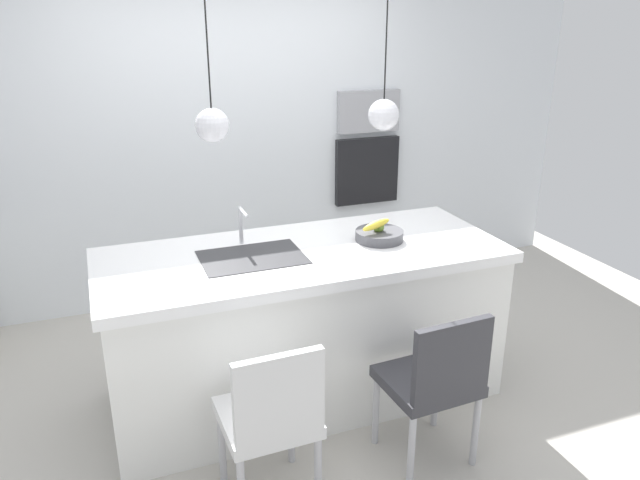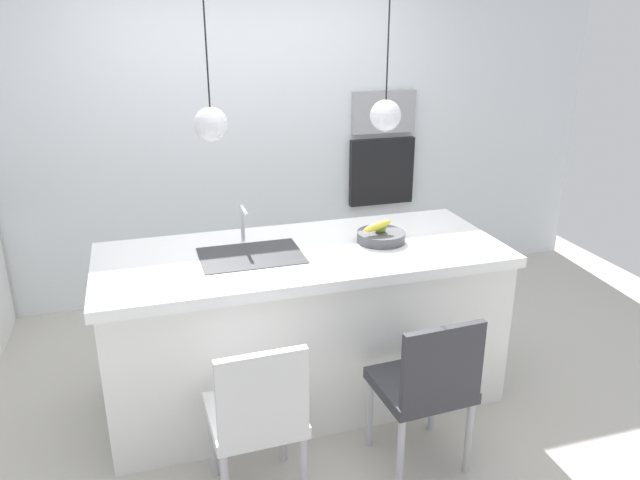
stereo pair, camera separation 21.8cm
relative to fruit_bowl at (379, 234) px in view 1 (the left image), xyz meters
The scene contains 12 objects.
floor 1.08m from the fruit_bowl, behind, with size 6.60×6.60×0.00m, color #BCB7AD.
back_wall 1.75m from the fruit_bowl, 105.85° to the left, with size 6.00×0.10×2.60m, color white.
kitchen_island 0.69m from the fruit_bowl, behind, with size 2.28×0.93×0.94m.
sink_basin 0.77m from the fruit_bowl, behind, with size 0.56×0.40×0.02m, color #2D2D30.
faucet 0.80m from the fruit_bowl, 164.23° to the left, with size 0.02×0.17×0.22m.
fruit_bowl is the anchor object (origin of this frame).
microwave 1.77m from the fruit_bowl, 67.59° to the left, with size 0.54×0.08×0.34m, color #9E9EA3.
oven 1.71m from the fruit_bowl, 67.59° to the left, with size 0.56×0.08×0.56m, color black.
chair_near 1.31m from the fruit_bowl, 138.63° to the right, with size 0.43×0.43×0.87m.
chair_middle 0.94m from the fruit_bowl, 94.78° to the right, with size 0.46×0.44×0.86m.
pendant_light_left 1.17m from the fruit_bowl, behind, with size 0.17×0.17×0.77m.
pendant_light_right 0.70m from the fruit_bowl, 44.10° to the left, with size 0.17×0.17×0.77m.
Camera 1 is at (-1.06, -3.05, 2.19)m, focal length 34.58 mm.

